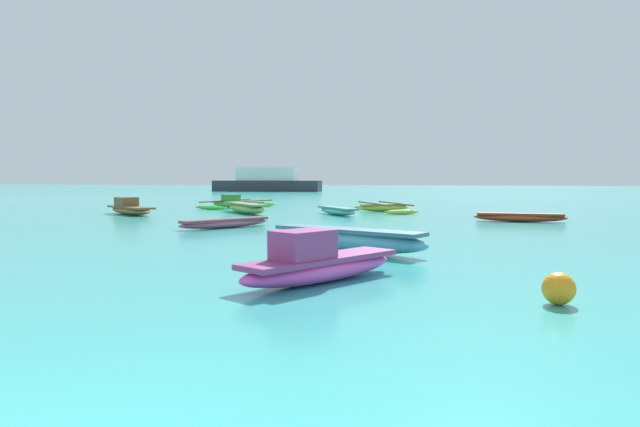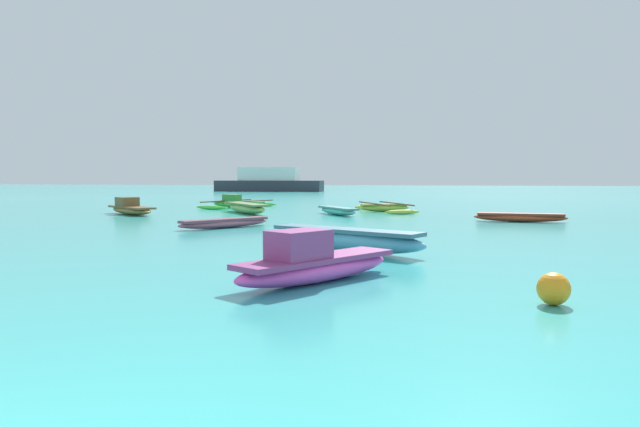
# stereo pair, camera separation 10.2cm
# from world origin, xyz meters

# --- Properties ---
(moored_boat_0) EXTENTS (3.23, 0.97, 0.31)m
(moored_boat_0) POSITION_xyz_m (5.05, 19.75, 0.18)
(moored_boat_0) COLOR #C34426
(moored_boat_0) RESTS_ON ground_plane
(moored_boat_1) EXTENTS (3.28, 4.86, 0.68)m
(moored_boat_1) POSITION_xyz_m (-8.11, 27.07, 0.23)
(moored_boat_1) COLOR #4FE04B
(moored_boat_1) RESTS_ON ground_plane
(moored_boat_2) EXTENTS (2.26, 2.98, 0.80)m
(moored_boat_2) POSITION_xyz_m (0.28, 6.82, 0.28)
(moored_boat_2) COLOR #E94EBE
(moored_boat_2) RESTS_ON ground_plane
(moored_boat_3) EXTENTS (3.71, 2.31, 0.49)m
(moored_boat_3) POSITION_xyz_m (0.19, 10.40, 0.27)
(moored_boat_3) COLOR #58A9CB
(moored_boat_3) RESTS_ON ground_plane
(moored_boat_4) EXTENTS (3.26, 2.82, 0.73)m
(moored_boat_4) POSITION_xyz_m (-10.71, 20.85, 0.26)
(moored_boat_4) COLOR #A87B3B
(moored_boat_4) RESTS_ON ground_plane
(moored_boat_5) EXTENTS (2.26, 2.89, 0.33)m
(moored_boat_5) POSITION_xyz_m (-1.94, 22.26, 0.19)
(moored_boat_5) COLOR #5AD3C4
(moored_boat_5) RESTS_ON ground_plane
(moored_boat_6) EXTENTS (3.16, 3.77, 0.44)m
(moored_boat_6) POSITION_xyz_m (-6.11, 22.60, 0.25)
(moored_boat_6) COLOR #93CB67
(moored_boat_6) RESTS_ON ground_plane
(moored_boat_7) EXTENTS (2.31, 2.98, 0.29)m
(moored_boat_7) POSITION_xyz_m (-4.37, 15.38, 0.16)
(moored_boat_7) COLOR #B55975
(moored_boat_7) RESTS_ON ground_plane
(moored_boat_8) EXTENTS (3.36, 4.80, 0.41)m
(moored_boat_8) POSITION_xyz_m (-0.20, 25.08, 0.19)
(moored_boat_8) COLOR #C4D443
(moored_boat_8) RESTS_ON ground_plane
(mooring_buoy_0) EXTENTS (0.40, 0.40, 0.40)m
(mooring_buoy_0) POSITION_xyz_m (3.48, 5.89, 0.20)
(mooring_buoy_0) COLOR orange
(mooring_buoy_0) RESTS_ON ground_plane
(distant_ferry) EXTENTS (12.56, 2.76, 2.76)m
(distant_ferry) POSITION_xyz_m (-16.81, 62.59, 1.12)
(distant_ferry) COLOR #2D333D
(distant_ferry) RESTS_ON ground_plane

